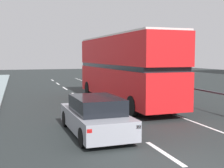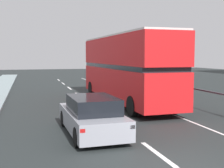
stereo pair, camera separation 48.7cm
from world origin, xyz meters
name	(u,v)px [view 1 (the left image)]	position (x,y,z in m)	size (l,w,h in m)	color
lane_paint_markings	(132,108)	(1.93, 8.76, 0.00)	(3.38, 46.00, 0.01)	silver
bridge_side_railing	(185,90)	(5.41, 9.00, 0.89)	(0.10, 42.00, 1.09)	#4E4E5A
double_decker_bus_red	(123,67)	(2.13, 10.77, 2.21)	(2.73, 11.34, 4.11)	red
hatchback_car_near	(95,116)	(-1.40, 4.08, 0.68)	(1.92, 4.42, 1.42)	gray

